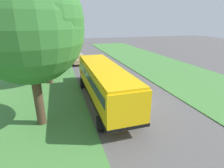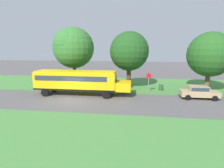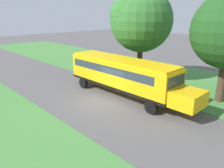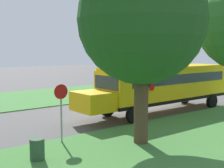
# 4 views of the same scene
# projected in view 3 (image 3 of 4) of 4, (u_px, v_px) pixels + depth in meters

# --- Properties ---
(ground_plane) EXTENTS (120.00, 120.00, 0.00)m
(ground_plane) POSITION_uv_depth(u_px,v_px,m) (101.00, 103.00, 17.39)
(ground_plane) COLOR #565454
(grass_verge) EXTENTS (12.00, 80.00, 0.08)m
(grass_verge) POSITION_uv_depth(u_px,v_px,m) (169.00, 78.00, 23.99)
(grass_verge) COLOR #47843D
(grass_verge) RESTS_ON ground
(school_bus) EXTENTS (2.85, 12.42, 3.16)m
(school_bus) POSITION_uv_depth(u_px,v_px,m) (123.00, 74.00, 18.41)
(school_bus) COLOR yellow
(school_bus) RESTS_ON ground
(oak_tree_beside_bus) EXTENTS (6.23, 6.23, 9.19)m
(oak_tree_beside_bus) POSITION_uv_depth(u_px,v_px,m) (139.00, 19.00, 21.59)
(oak_tree_beside_bus) COLOR #4C3826
(oak_tree_beside_bus) RESTS_ON ground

